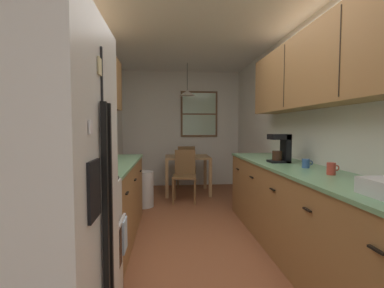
# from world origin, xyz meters

# --- Properties ---
(ground_plane) EXTENTS (12.00, 12.00, 0.00)m
(ground_plane) POSITION_xyz_m (0.00, 1.00, 0.00)
(ground_plane) COLOR brown
(wall_left) EXTENTS (0.10, 9.00, 2.55)m
(wall_left) POSITION_xyz_m (-1.35, 1.00, 1.27)
(wall_left) COLOR silver
(wall_left) RESTS_ON ground
(wall_right) EXTENTS (0.10, 9.00, 2.55)m
(wall_right) POSITION_xyz_m (1.35, 1.00, 1.27)
(wall_right) COLOR silver
(wall_right) RESTS_ON ground
(wall_back) EXTENTS (4.40, 0.10, 2.55)m
(wall_back) POSITION_xyz_m (0.00, 3.65, 1.27)
(wall_back) COLOR silver
(wall_back) RESTS_ON ground
(ceiling_slab) EXTENTS (4.40, 9.00, 0.08)m
(ceiling_slab) POSITION_xyz_m (0.00, 1.00, 2.59)
(ceiling_slab) COLOR white
(refrigerator) EXTENTS (0.73, 0.73, 1.77)m
(refrigerator) POSITION_xyz_m (-0.95, -1.31, 0.89)
(refrigerator) COLOR white
(refrigerator) RESTS_ON ground
(stove_range) EXTENTS (0.66, 0.59, 1.10)m
(stove_range) POSITION_xyz_m (-0.99, -0.63, 0.47)
(stove_range) COLOR white
(stove_range) RESTS_ON ground
(microwave_over_range) EXTENTS (0.39, 0.58, 0.35)m
(microwave_over_range) POSITION_xyz_m (-1.11, -0.63, 1.70)
(microwave_over_range) COLOR white
(counter_left) EXTENTS (0.64, 1.96, 0.90)m
(counter_left) POSITION_xyz_m (-1.00, 0.64, 0.45)
(counter_left) COLOR olive
(counter_left) RESTS_ON ground
(upper_cabinets_left) EXTENTS (0.33, 2.04, 0.68)m
(upper_cabinets_left) POSITION_xyz_m (-1.14, 0.59, 1.89)
(upper_cabinets_left) COLOR olive
(counter_right) EXTENTS (0.64, 3.29, 0.90)m
(counter_right) POSITION_xyz_m (1.00, 0.01, 0.45)
(counter_right) COLOR olive
(counter_right) RESTS_ON ground
(upper_cabinets_right) EXTENTS (0.33, 2.97, 0.74)m
(upper_cabinets_right) POSITION_xyz_m (1.14, -0.04, 1.87)
(upper_cabinets_right) COLOR olive
(dining_table) EXTENTS (0.87, 0.76, 0.74)m
(dining_table) POSITION_xyz_m (0.08, 2.84, 0.61)
(dining_table) COLOR #A87F51
(dining_table) RESTS_ON ground
(dining_chair_near) EXTENTS (0.44, 0.44, 0.90)m
(dining_chair_near) POSITION_xyz_m (-0.02, 2.25, 0.50)
(dining_chair_near) COLOR brown
(dining_chair_near) RESTS_ON ground
(dining_chair_far) EXTENTS (0.41, 0.41, 0.90)m
(dining_chair_far) POSITION_xyz_m (0.09, 3.42, 0.50)
(dining_chair_far) COLOR brown
(dining_chair_far) RESTS_ON ground
(pendant_light) EXTENTS (0.31, 0.31, 0.63)m
(pendant_light) POSITION_xyz_m (0.08, 2.84, 1.98)
(pendant_light) COLOR black
(back_window) EXTENTS (0.82, 0.05, 1.02)m
(back_window) POSITION_xyz_m (0.40, 3.58, 1.60)
(back_window) COLOR brown
(trash_bin) EXTENTS (0.31, 0.31, 0.58)m
(trash_bin) POSITION_xyz_m (-0.70, 1.97, 0.29)
(trash_bin) COLOR silver
(trash_bin) RESTS_ON ground
(storage_canister) EXTENTS (0.12, 0.12, 0.21)m
(storage_canister) POSITION_xyz_m (-1.00, 0.02, 1.01)
(storage_canister) COLOR #D84C19
(storage_canister) RESTS_ON counter_left
(dish_towel) EXTENTS (0.02, 0.16, 0.24)m
(dish_towel) POSITION_xyz_m (-0.64, -0.49, 0.50)
(dish_towel) COLOR silver
(coffee_maker) EXTENTS (0.22, 0.18, 0.32)m
(coffee_maker) POSITION_xyz_m (0.98, 0.49, 1.07)
(coffee_maker) COLOR black
(coffee_maker) RESTS_ON counter_right
(mug_by_coffeemaker) EXTENTS (0.11, 0.07, 0.09)m
(mug_by_coffeemaker) POSITION_xyz_m (1.04, 0.05, 0.94)
(mug_by_coffeemaker) COLOR #335999
(mug_by_coffeemaker) RESTS_ON counter_right
(mug_spare) EXTENTS (0.11, 0.07, 0.10)m
(mug_spare) POSITION_xyz_m (1.05, -0.34, 0.95)
(mug_spare) COLOR #BF3F33
(mug_spare) RESTS_ON counter_right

